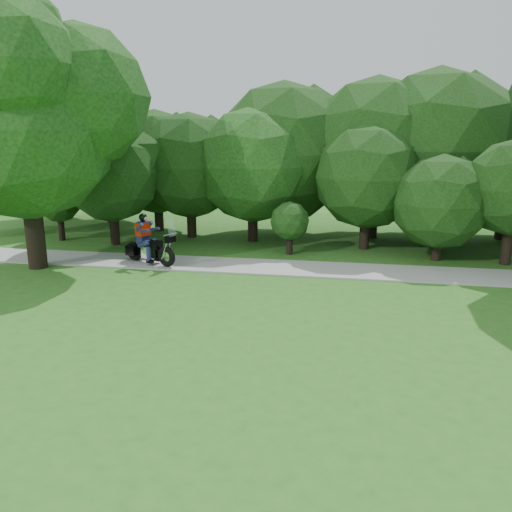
{
  "coord_description": "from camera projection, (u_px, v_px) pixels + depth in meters",
  "views": [
    {
      "loc": [
        0.81,
        -9.95,
        4.83
      ],
      "look_at": [
        -1.83,
        4.71,
        1.24
      ],
      "focal_mm": 35.0,
      "sensor_mm": 36.0,
      "label": 1
    }
  ],
  "objects": [
    {
      "name": "walkway",
      "position": [
        320.0,
        269.0,
        18.43
      ],
      "size": [
        60.0,
        2.2,
        0.06
      ],
      "primitive_type": "cube",
      "color": "#969691",
      "rests_on": "ground"
    },
    {
      "name": "touring_motorcycle",
      "position": [
        147.0,
        245.0,
        19.08
      ],
      "size": [
        2.39,
        1.49,
        1.93
      ],
      "rotation": [
        0.0,
        0.0,
        -0.42
      ],
      "color": "black",
      "rests_on": "walkway"
    },
    {
      "name": "ground",
      "position": [
        300.0,
        365.0,
        10.79
      ],
      "size": [
        100.0,
        100.0,
        0.0
      ],
      "primitive_type": "plane",
      "color": "#2D651D",
      "rests_on": "ground"
    },
    {
      "name": "big_tree_west",
      "position": [
        27.0,
        109.0,
        17.81
      ],
      "size": [
        8.64,
        6.56,
        9.96
      ],
      "color": "black",
      "rests_on": "ground"
    },
    {
      "name": "tree_line",
      "position": [
        363.0,
        161.0,
        23.44
      ],
      "size": [
        40.14,
        11.42,
        7.93
      ],
      "color": "black",
      "rests_on": "ground"
    }
  ]
}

